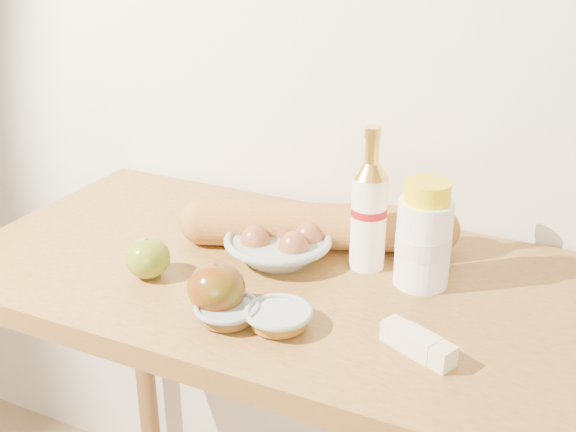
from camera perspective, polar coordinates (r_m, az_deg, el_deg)
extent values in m
cube|color=silver|center=(1.41, 6.62, 15.89)|extent=(3.50, 0.02, 2.60)
cube|color=#A27334|center=(1.25, 0.60, -5.38)|extent=(1.20, 0.60, 0.04)
cylinder|color=brown|center=(1.92, -11.40, -10.28)|extent=(0.05, 0.05, 0.86)
cylinder|color=white|center=(1.24, 6.37, -0.53)|extent=(0.07, 0.07, 0.17)
cylinder|color=maroon|center=(1.23, 6.42, 0.39)|extent=(0.07, 0.07, 0.01)
cone|color=#EEB946|center=(1.20, 6.58, 3.64)|extent=(0.07, 0.07, 0.03)
cylinder|color=#EEB946|center=(1.19, 6.65, 5.21)|extent=(0.03, 0.03, 0.04)
cylinder|color=#EEB946|center=(1.18, 6.72, 6.61)|extent=(0.03, 0.03, 0.02)
cylinder|color=white|center=(1.20, 10.64, -2.13)|extent=(0.11, 0.11, 0.15)
cylinder|color=#F7D5CF|center=(1.20, 10.64, -2.13)|extent=(0.11, 0.11, 0.03)
cylinder|color=yellow|center=(1.16, 10.97, 1.89)|extent=(0.09, 0.09, 0.03)
torus|color=#93A19A|center=(1.27, -0.80, -1.92)|extent=(0.21, 0.21, 0.01)
ellipsoid|color=brown|center=(1.27, -2.62, -2.14)|extent=(0.06, 0.06, 0.07)
ellipsoid|color=brown|center=(1.25, 0.45, -2.65)|extent=(0.06, 0.06, 0.07)
ellipsoid|color=brown|center=(1.31, -0.22, -1.40)|extent=(0.06, 0.06, 0.07)
ellipsoid|color=brown|center=(1.32, -2.23, -1.23)|extent=(0.06, 0.06, 0.07)
ellipsoid|color=brown|center=(1.29, 1.61, -1.84)|extent=(0.06, 0.06, 0.07)
cylinder|color=#BA7C38|center=(1.32, 2.37, -0.79)|extent=(0.43, 0.23, 0.09)
sphere|color=#BA7C38|center=(1.34, -6.79, -0.45)|extent=(0.11, 0.11, 0.09)
sphere|color=#BA7C38|center=(1.33, 11.64, -1.11)|extent=(0.11, 0.11, 0.09)
ellipsoid|color=olive|center=(1.24, -11.02, -3.28)|extent=(0.09, 0.09, 0.07)
cylinder|color=#452E17|center=(1.23, -11.13, -2.05)|extent=(0.01, 0.01, 0.01)
ellipsoid|color=maroon|center=(1.12, -5.67, -5.71)|extent=(0.09, 0.09, 0.08)
cylinder|color=#462D17|center=(1.10, -5.74, -4.12)|extent=(0.01, 0.01, 0.01)
torus|color=gray|center=(1.10, -4.85, -7.15)|extent=(0.13, 0.13, 0.01)
cylinder|color=brown|center=(1.11, -4.84, -7.61)|extent=(0.10, 0.10, 0.02)
torus|color=#92A09B|center=(1.08, -0.77, -7.58)|extent=(0.14, 0.14, 0.01)
cylinder|color=brown|center=(1.09, -0.77, -8.06)|extent=(0.11, 0.11, 0.02)
cube|color=beige|center=(1.05, 10.22, -9.88)|extent=(0.12, 0.07, 0.03)
cube|color=beige|center=(1.05, 10.22, -9.88)|extent=(0.07, 0.05, 0.03)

